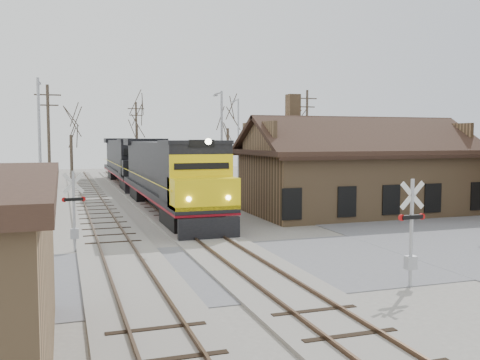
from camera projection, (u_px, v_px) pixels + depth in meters
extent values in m
plane|color=gray|center=(246.00, 267.00, 20.84)|extent=(140.00, 140.00, 0.00)
cube|color=#5C5C61|center=(246.00, 266.00, 20.84)|extent=(60.00, 9.00, 0.03)
cube|color=gray|center=(171.00, 213.00, 35.02)|extent=(3.40, 90.00, 0.12)
cube|color=#473323|center=(160.00, 212.00, 34.78)|extent=(0.08, 90.00, 0.14)
cube|color=#473323|center=(182.00, 211.00, 35.24)|extent=(0.08, 90.00, 0.14)
cube|color=gray|center=(100.00, 217.00, 33.60)|extent=(3.40, 90.00, 0.12)
cube|color=#473323|center=(88.00, 215.00, 33.36)|extent=(0.08, 90.00, 0.14)
cube|color=#473323|center=(112.00, 214.00, 33.82)|extent=(0.08, 90.00, 0.14)
cube|color=olive|center=(356.00, 183.00, 35.82)|extent=(14.00, 8.00, 4.00)
cube|color=black|center=(357.00, 151.00, 35.65)|extent=(15.20, 9.20, 0.30)
cube|color=black|center=(376.00, 136.00, 33.40)|extent=(15.00, 4.71, 2.66)
cube|color=black|center=(340.00, 137.00, 37.75)|extent=(15.00, 4.71, 2.66)
cube|color=olive|center=(293.00, 111.00, 35.59)|extent=(0.80, 0.80, 2.20)
cube|color=black|center=(191.00, 217.00, 29.65)|extent=(2.75, 4.40, 1.10)
cube|color=black|center=(150.00, 192.00, 43.17)|extent=(2.75, 4.40, 1.10)
cube|color=black|center=(166.00, 190.00, 36.34)|extent=(3.30, 21.99, 0.38)
cube|color=maroon|center=(166.00, 193.00, 36.36)|extent=(3.32, 21.99, 0.13)
cube|color=black|center=(163.00, 164.00, 37.50)|extent=(2.86, 15.94, 3.08)
cube|color=black|center=(194.00, 172.00, 28.51)|extent=(3.30, 3.08, 3.08)
cube|color=yellow|center=(203.00, 193.00, 26.82)|extent=(3.30, 1.98, 1.54)
cube|color=black|center=(209.00, 229.00, 25.92)|extent=(3.08, 0.25, 1.10)
cylinder|color=#FFF2CC|center=(208.00, 141.00, 25.66)|extent=(0.31, 0.10, 0.31)
cube|color=black|center=(137.00, 184.00, 50.92)|extent=(2.75, 4.40, 1.10)
cube|color=black|center=(121.00, 174.00, 64.43)|extent=(2.75, 4.40, 1.10)
cube|color=black|center=(128.00, 171.00, 57.60)|extent=(3.30, 21.99, 0.38)
cube|color=maroon|center=(128.00, 173.00, 57.62)|extent=(3.32, 21.99, 0.13)
cube|color=black|center=(126.00, 154.00, 58.77)|extent=(2.86, 15.94, 3.08)
cube|color=black|center=(138.00, 157.00, 49.78)|extent=(3.30, 3.08, 3.08)
cube|color=black|center=(141.00, 168.00, 48.08)|extent=(3.30, 1.98, 1.54)
cube|color=black|center=(143.00, 188.00, 47.18)|extent=(3.08, 0.25, 1.10)
cylinder|color=#A5A8AD|center=(411.00, 233.00, 17.90)|extent=(0.13, 0.13, 3.65)
cube|color=silver|center=(412.00, 195.00, 17.80)|extent=(0.96, 0.07, 0.95)
cube|color=silver|center=(412.00, 195.00, 17.80)|extent=(0.96, 0.07, 0.95)
cube|color=black|center=(412.00, 217.00, 17.86)|extent=(0.83, 0.18, 0.14)
cylinder|color=#B20C0C|center=(402.00, 218.00, 17.72)|extent=(0.22, 0.09, 0.22)
cylinder|color=#B20C0C|center=(422.00, 216.00, 18.00)|extent=(0.22, 0.09, 0.22)
cube|color=#A5A8AD|center=(411.00, 263.00, 17.98)|extent=(0.36, 0.27, 0.46)
cylinder|color=#A5A8AD|center=(74.00, 211.00, 23.43)|extent=(0.13, 0.13, 3.58)
cube|color=silver|center=(73.00, 183.00, 23.34)|extent=(0.94, 0.09, 0.94)
cube|color=silver|center=(73.00, 183.00, 23.34)|extent=(0.94, 0.09, 0.94)
cube|color=black|center=(74.00, 199.00, 23.39)|extent=(0.81, 0.20, 0.13)
cylinder|color=#B20C0C|center=(83.00, 199.00, 23.54)|extent=(0.22, 0.09, 0.21)
cylinder|color=#B20C0C|center=(64.00, 200.00, 23.24)|extent=(0.22, 0.09, 0.21)
cube|color=#A5A8AD|center=(75.00, 234.00, 23.51)|extent=(0.36, 0.27, 0.45)
cylinder|color=#A5A8AD|center=(40.00, 149.00, 32.77)|extent=(0.18, 0.18, 8.67)
cylinder|color=#A5A8AD|center=(38.00, 81.00, 33.29)|extent=(0.12, 1.80, 0.12)
cube|color=#A5A8AD|center=(39.00, 83.00, 34.05)|extent=(0.25, 0.50, 0.12)
cylinder|color=#A5A8AD|center=(222.00, 148.00, 40.14)|extent=(0.18, 0.18, 8.50)
cylinder|color=#A5A8AD|center=(218.00, 93.00, 40.66)|extent=(0.12, 1.80, 0.12)
cube|color=#A5A8AD|center=(215.00, 95.00, 41.43)|extent=(0.25, 0.50, 0.12)
cylinder|color=#A5A8AD|center=(238.00, 142.00, 57.74)|extent=(0.18, 0.18, 9.20)
cylinder|color=#A5A8AD|center=(236.00, 100.00, 58.24)|extent=(0.12, 1.80, 0.12)
cube|color=#A5A8AD|center=(233.00, 102.00, 59.00)|extent=(0.25, 0.50, 0.12)
cylinder|color=#382D23|center=(49.00, 143.00, 41.97)|extent=(0.24, 0.24, 9.16)
cube|color=#382D23|center=(48.00, 95.00, 41.67)|extent=(2.00, 0.10, 0.10)
cube|color=#382D23|center=(48.00, 105.00, 41.74)|extent=(1.60, 0.10, 0.10)
cylinder|color=#382D23|center=(136.00, 141.00, 64.87)|extent=(0.24, 0.24, 9.32)
cube|color=#382D23|center=(136.00, 109.00, 64.57)|extent=(2.00, 0.10, 0.10)
cube|color=#382D23|center=(136.00, 115.00, 64.63)|extent=(1.60, 0.10, 0.10)
cylinder|color=#382D23|center=(307.00, 140.00, 51.36)|extent=(0.24, 0.24, 9.56)
cube|color=#382D23|center=(307.00, 98.00, 51.04)|extent=(2.00, 0.10, 0.10)
cube|color=#382D23|center=(307.00, 107.00, 51.11)|extent=(1.60, 0.10, 0.10)
cylinder|color=#382D23|center=(72.00, 161.00, 55.43)|extent=(0.32, 0.32, 5.30)
cylinder|color=#382D23|center=(137.00, 151.00, 64.98)|extent=(0.32, 0.32, 6.73)
cylinder|color=#382D23|center=(228.00, 155.00, 61.69)|extent=(0.32, 0.32, 6.11)
cylinder|color=#382D23|center=(297.00, 157.00, 64.63)|extent=(0.32, 0.32, 5.35)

